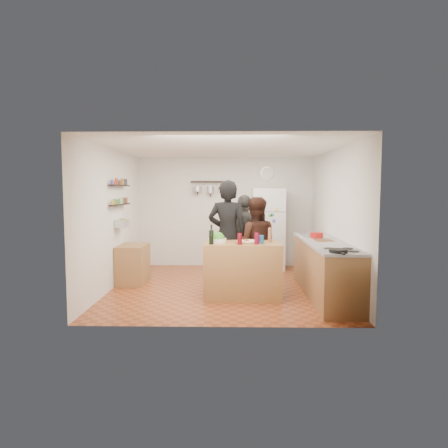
{
  "coord_description": "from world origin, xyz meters",
  "views": [
    {
      "loc": [
        0.15,
        -7.13,
        1.78
      ],
      "look_at": [
        0.0,
        0.1,
        1.15
      ],
      "focal_mm": 32.0,
      "sensor_mm": 36.0,
      "label": 1
    }
  ],
  "objects_px": {
    "skillet": "(338,251)",
    "fridge": "(268,229)",
    "person_left": "(228,235)",
    "counter_run": "(325,269)",
    "prep_island": "(242,270)",
    "salt_canister": "(261,239)",
    "red_bowl": "(317,235)",
    "wall_clock": "(267,173)",
    "side_table": "(133,264)",
    "salad_bowl": "(217,240)",
    "person_center": "(255,243)",
    "wine_bottle": "(211,237)",
    "person_back": "(244,239)",
    "pepper_mill": "(270,236)"
  },
  "relations": [
    {
      "from": "wine_bottle",
      "to": "salt_canister",
      "type": "height_order",
      "value": "wine_bottle"
    },
    {
      "from": "pepper_mill",
      "to": "side_table",
      "type": "bearing_deg",
      "value": 159.84
    },
    {
      "from": "salad_bowl",
      "to": "person_left",
      "type": "xyz_separation_m",
      "value": [
        0.17,
        0.45,
        0.03
      ]
    },
    {
      "from": "prep_island",
      "to": "wine_bottle",
      "type": "distance_m",
      "value": 0.79
    },
    {
      "from": "wall_clock",
      "to": "skillet",
      "type": "bearing_deg",
      "value": -80.29
    },
    {
      "from": "pepper_mill",
      "to": "person_back",
      "type": "bearing_deg",
      "value": 111.95
    },
    {
      "from": "side_table",
      "to": "red_bowl",
      "type": "bearing_deg",
      "value": -6.51
    },
    {
      "from": "person_center",
      "to": "pepper_mill",
      "type": "bearing_deg",
      "value": 117.34
    },
    {
      "from": "pepper_mill",
      "to": "salt_canister",
      "type": "bearing_deg",
      "value": -131.42
    },
    {
      "from": "salt_canister",
      "to": "person_center",
      "type": "xyz_separation_m",
      "value": [
        -0.06,
        0.66,
        -0.15
      ]
    },
    {
      "from": "pepper_mill",
      "to": "person_back",
      "type": "relative_size",
      "value": 0.12
    },
    {
      "from": "red_bowl",
      "to": "side_table",
      "type": "height_order",
      "value": "red_bowl"
    },
    {
      "from": "prep_island",
      "to": "person_center",
      "type": "xyz_separation_m",
      "value": [
        0.24,
        0.54,
        0.37
      ]
    },
    {
      "from": "person_left",
      "to": "side_table",
      "type": "bearing_deg",
      "value": -3.24
    },
    {
      "from": "person_center",
      "to": "skillet",
      "type": "height_order",
      "value": "person_center"
    },
    {
      "from": "skillet",
      "to": "red_bowl",
      "type": "bearing_deg",
      "value": 88.27
    },
    {
      "from": "skillet",
      "to": "red_bowl",
      "type": "xyz_separation_m",
      "value": [
        0.05,
        1.66,
        0.02
      ]
    },
    {
      "from": "person_left",
      "to": "wall_clock",
      "type": "distance_m",
      "value": 2.67
    },
    {
      "from": "person_left",
      "to": "counter_run",
      "type": "xyz_separation_m",
      "value": [
        1.63,
        -0.4,
        -0.52
      ]
    },
    {
      "from": "wall_clock",
      "to": "side_table",
      "type": "xyz_separation_m",
      "value": [
        -2.69,
        -1.75,
        -1.78
      ]
    },
    {
      "from": "person_back",
      "to": "counter_run",
      "type": "relative_size",
      "value": 0.64
    },
    {
      "from": "skillet",
      "to": "fridge",
      "type": "relative_size",
      "value": 0.14
    },
    {
      "from": "counter_run",
      "to": "person_left",
      "type": "bearing_deg",
      "value": 166.06
    },
    {
      "from": "prep_island",
      "to": "salad_bowl",
      "type": "height_order",
      "value": "salad_bowl"
    },
    {
      "from": "counter_run",
      "to": "fridge",
      "type": "distance_m",
      "value": 2.46
    },
    {
      "from": "salad_bowl",
      "to": "counter_run",
      "type": "xyz_separation_m",
      "value": [
        1.8,
        0.04,
        -0.49
      ]
    },
    {
      "from": "salt_canister",
      "to": "person_center",
      "type": "bearing_deg",
      "value": 95.55
    },
    {
      "from": "pepper_mill",
      "to": "fridge",
      "type": "xyz_separation_m",
      "value": [
        0.18,
        2.34,
        -0.11
      ]
    },
    {
      "from": "red_bowl",
      "to": "salad_bowl",
      "type": "bearing_deg",
      "value": -163.02
    },
    {
      "from": "salt_canister",
      "to": "person_back",
      "type": "distance_m",
      "value": 1.17
    },
    {
      "from": "wine_bottle",
      "to": "counter_run",
      "type": "relative_size",
      "value": 0.08
    },
    {
      "from": "person_center",
      "to": "person_back",
      "type": "height_order",
      "value": "person_back"
    },
    {
      "from": "person_left",
      "to": "skillet",
      "type": "xyz_separation_m",
      "value": [
        1.53,
        -1.58,
        -0.03
      ]
    },
    {
      "from": "fridge",
      "to": "wall_clock",
      "type": "xyz_separation_m",
      "value": [
        0.0,
        0.33,
        1.25
      ]
    },
    {
      "from": "person_back",
      "to": "fridge",
      "type": "bearing_deg",
      "value": -84.11
    },
    {
      "from": "prep_island",
      "to": "red_bowl",
      "type": "xyz_separation_m",
      "value": [
        1.33,
        0.58,
        0.51
      ]
    },
    {
      "from": "salad_bowl",
      "to": "wine_bottle",
      "type": "xyz_separation_m",
      "value": [
        -0.08,
        -0.27,
        0.08
      ]
    },
    {
      "from": "person_left",
      "to": "counter_run",
      "type": "bearing_deg",
      "value": 177.42
    },
    {
      "from": "person_center",
      "to": "counter_run",
      "type": "bearing_deg",
      "value": 162.47
    },
    {
      "from": "wine_bottle",
      "to": "salad_bowl",
      "type": "bearing_deg",
      "value": 73.5
    },
    {
      "from": "salt_canister",
      "to": "red_bowl",
      "type": "xyz_separation_m",
      "value": [
        1.03,
        0.7,
        -0.01
      ]
    },
    {
      "from": "fridge",
      "to": "person_left",
      "type": "bearing_deg",
      "value": -114.91
    },
    {
      "from": "prep_island",
      "to": "person_left",
      "type": "height_order",
      "value": "person_left"
    },
    {
      "from": "counter_run",
      "to": "wine_bottle",
      "type": "bearing_deg",
      "value": -170.5
    },
    {
      "from": "salt_canister",
      "to": "skillet",
      "type": "relative_size",
      "value": 0.54
    },
    {
      "from": "person_back",
      "to": "skillet",
      "type": "xyz_separation_m",
      "value": [
        1.22,
        -2.09,
        0.1
      ]
    },
    {
      "from": "person_left",
      "to": "side_table",
      "type": "distance_m",
      "value": 1.97
    },
    {
      "from": "salad_bowl",
      "to": "fridge",
      "type": "distance_m",
      "value": 2.57
    },
    {
      "from": "person_center",
      "to": "wine_bottle",
      "type": "bearing_deg",
      "value": 49.62
    },
    {
      "from": "red_bowl",
      "to": "side_table",
      "type": "bearing_deg",
      "value": 173.49
    }
  ]
}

